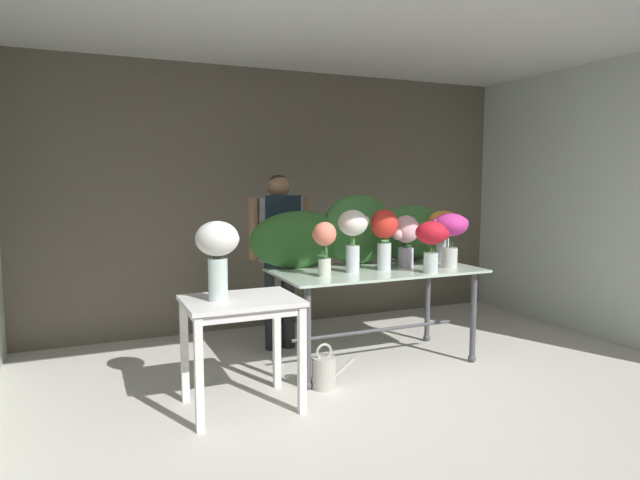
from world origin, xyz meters
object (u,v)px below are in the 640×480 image
vase_blush_freesia (405,237)px  vase_white_roses_tall (217,250)px  display_table_glass (376,285)px  vase_sunset_hydrangea (443,229)px  side_table_white (241,313)px  vase_crimson_roses (432,239)px  vase_coral_peonies (324,242)px  florist (279,243)px  watering_can (324,372)px  vase_scarlet_tulips (384,233)px  vase_magenta_carnations (450,231)px  vase_ivory_lilies (353,232)px

vase_blush_freesia → vase_white_roses_tall: (-1.75, -0.48, 0.03)m
display_table_glass → vase_blush_freesia: vase_blush_freesia is taller
vase_sunset_hydrangea → vase_white_roses_tall: 2.25m
display_table_glass → side_table_white: (-1.30, -0.45, -0.02)m
vase_crimson_roses → vase_white_roses_tall: bearing=-176.3°
vase_crimson_roses → vase_white_roses_tall: (-1.76, -0.11, 0.02)m
vase_coral_peonies → vase_crimson_roses: vase_coral_peonies is taller
florist → watering_can: florist is taller
vase_coral_peonies → vase_white_roses_tall: 0.96m
display_table_glass → side_table_white: bearing=-160.7°
vase_coral_peonies → vase_scarlet_tulips: bearing=7.5°
vase_magenta_carnations → watering_can: vase_magenta_carnations is taller
vase_coral_peonies → display_table_glass: bearing=14.3°
florist → vase_ivory_lilies: bearing=-64.1°
vase_scarlet_tulips → vase_sunset_hydrangea: size_ratio=1.07×
display_table_glass → watering_can: 0.92m
side_table_white → vase_crimson_roses: size_ratio=1.81×
display_table_glass → side_table_white: display_table_glass is taller
florist → vase_white_roses_tall: size_ratio=3.03×
vase_crimson_roses → vase_blush_freesia: bearing=92.2°
vase_sunset_hydrangea → display_table_glass: bearing=-173.5°
vase_crimson_roses → vase_sunset_hydrangea: 0.60m
vase_white_roses_tall → side_table_white: bearing=0.0°
vase_crimson_roses → vase_sunset_hydrangea: size_ratio=0.89×
display_table_glass → vase_blush_freesia: 0.49m
vase_crimson_roses → vase_ivory_lilies: bearing=153.8°
vase_sunset_hydrangea → vase_white_roses_tall: vase_white_roses_tall is taller
vase_magenta_carnations → vase_white_roses_tall: vase_white_roses_tall is taller
vase_ivory_lilies → watering_can: bearing=-141.8°
vase_ivory_lilies → vase_white_roses_tall: vase_ivory_lilies is taller
vase_coral_peonies → vase_ivory_lilies: size_ratio=0.84×
display_table_glass → florist: florist is taller
vase_magenta_carnations → vase_scarlet_tulips: size_ratio=0.92×
vase_magenta_carnations → vase_white_roses_tall: 2.09m
vase_coral_peonies → watering_can: size_ratio=1.21×
vase_scarlet_tulips → vase_crimson_roses: bearing=-45.7°
side_table_white → vase_white_roses_tall: bearing=-180.0°
florist → vase_coral_peonies: florist is taller
side_table_white → florist: bearing=59.2°
display_table_glass → vase_white_roses_tall: 1.58m
vase_white_roses_tall → vase_magenta_carnations: bearing=7.9°
vase_crimson_roses → vase_sunset_hydrangea: vase_sunset_hydrangea is taller
display_table_glass → vase_white_roses_tall: vase_white_roses_tall is taller
florist → vase_ivory_lilies: 0.85m
vase_sunset_hydrangea → vase_crimson_roses: bearing=-135.0°
display_table_glass → vase_white_roses_tall: (-1.45, -0.45, 0.43)m
vase_white_roses_tall → vase_blush_freesia: bearing=15.3°
vase_blush_freesia → vase_scarlet_tulips: (-0.26, -0.08, 0.05)m
display_table_glass → vase_sunset_hydrangea: size_ratio=3.64×
vase_crimson_roses → vase_ivory_lilies: (-0.57, 0.28, 0.05)m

